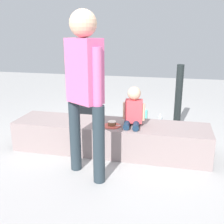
{
  "coord_description": "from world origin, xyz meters",
  "views": [
    {
      "loc": [
        0.75,
        -3.18,
        1.52
      ],
      "look_at": [
        0.1,
        -0.33,
        0.64
      ],
      "focal_mm": 43.36,
      "sensor_mm": 36.0,
      "label": 1
    }
  ],
  "objects_px": {
    "handbag_black_leather": "(87,112)",
    "gift_bag": "(140,118)",
    "water_bottle_near_gift": "(160,120)",
    "party_cup_red": "(187,134)",
    "cake_plate": "(112,125)",
    "child_seated": "(134,109)",
    "adult_standing": "(85,82)",
    "handbag_brown_canvas": "(112,129)"
  },
  "relations": [
    {
      "from": "handbag_black_leather",
      "to": "gift_bag",
      "type": "bearing_deg",
      "value": -11.1
    },
    {
      "from": "water_bottle_near_gift",
      "to": "party_cup_red",
      "type": "height_order",
      "value": "water_bottle_near_gift"
    },
    {
      "from": "gift_bag",
      "to": "cake_plate",
      "type": "bearing_deg",
      "value": -100.12
    },
    {
      "from": "child_seated",
      "to": "adult_standing",
      "type": "distance_m",
      "value": 0.87
    },
    {
      "from": "water_bottle_near_gift",
      "to": "handbag_brown_canvas",
      "type": "distance_m",
      "value": 0.95
    },
    {
      "from": "gift_bag",
      "to": "adult_standing",
      "type": "bearing_deg",
      "value": -101.97
    },
    {
      "from": "child_seated",
      "to": "handbag_brown_canvas",
      "type": "bearing_deg",
      "value": 126.59
    },
    {
      "from": "adult_standing",
      "to": "handbag_brown_canvas",
      "type": "relative_size",
      "value": 5.54
    },
    {
      "from": "child_seated",
      "to": "water_bottle_near_gift",
      "type": "distance_m",
      "value": 1.34
    },
    {
      "from": "cake_plate",
      "to": "party_cup_red",
      "type": "xyz_separation_m",
      "value": [
        0.95,
        0.82,
        -0.35
      ]
    },
    {
      "from": "party_cup_red",
      "to": "handbag_black_leather",
      "type": "relative_size",
      "value": 0.33
    },
    {
      "from": "water_bottle_near_gift",
      "to": "party_cup_red",
      "type": "bearing_deg",
      "value": -48.41
    },
    {
      "from": "child_seated",
      "to": "cake_plate",
      "type": "height_order",
      "value": "child_seated"
    },
    {
      "from": "child_seated",
      "to": "cake_plate",
      "type": "relative_size",
      "value": 2.16
    },
    {
      "from": "gift_bag",
      "to": "party_cup_red",
      "type": "height_order",
      "value": "gift_bag"
    },
    {
      "from": "child_seated",
      "to": "handbag_black_leather",
      "type": "relative_size",
      "value": 1.43
    },
    {
      "from": "party_cup_red",
      "to": "handbag_black_leather",
      "type": "bearing_deg",
      "value": 163.52
    },
    {
      "from": "child_seated",
      "to": "handbag_black_leather",
      "type": "xyz_separation_m",
      "value": [
        -1.01,
        1.23,
        -0.48
      ]
    },
    {
      "from": "gift_bag",
      "to": "handbag_black_leather",
      "type": "relative_size",
      "value": 0.96
    },
    {
      "from": "handbag_black_leather",
      "to": "handbag_brown_canvas",
      "type": "bearing_deg",
      "value": -48.67
    },
    {
      "from": "water_bottle_near_gift",
      "to": "handbag_black_leather",
      "type": "relative_size",
      "value": 0.55
    },
    {
      "from": "water_bottle_near_gift",
      "to": "handbag_black_leather",
      "type": "height_order",
      "value": "handbag_black_leather"
    },
    {
      "from": "adult_standing",
      "to": "gift_bag",
      "type": "bearing_deg",
      "value": 78.03
    },
    {
      "from": "adult_standing",
      "to": "cake_plate",
      "type": "relative_size",
      "value": 7.63
    },
    {
      "from": "gift_bag",
      "to": "handbag_brown_canvas",
      "type": "height_order",
      "value": "gift_bag"
    },
    {
      "from": "handbag_black_leather",
      "to": "handbag_brown_canvas",
      "type": "height_order",
      "value": "handbag_black_leather"
    },
    {
      "from": "adult_standing",
      "to": "gift_bag",
      "type": "distance_m",
      "value": 1.94
    },
    {
      "from": "party_cup_red",
      "to": "handbag_brown_canvas",
      "type": "relative_size",
      "value": 0.36
    },
    {
      "from": "adult_standing",
      "to": "party_cup_red",
      "type": "bearing_deg",
      "value": 50.92
    },
    {
      "from": "adult_standing",
      "to": "handbag_black_leather",
      "type": "bearing_deg",
      "value": 108.01
    },
    {
      "from": "party_cup_red",
      "to": "child_seated",
      "type": "bearing_deg",
      "value": -134.19
    },
    {
      "from": "water_bottle_near_gift",
      "to": "child_seated",
      "type": "bearing_deg",
      "value": -103.15
    },
    {
      "from": "adult_standing",
      "to": "water_bottle_near_gift",
      "type": "bearing_deg",
      "value": 69.64
    },
    {
      "from": "handbag_black_leather",
      "to": "party_cup_red",
      "type": "bearing_deg",
      "value": -16.48
    },
    {
      "from": "child_seated",
      "to": "handbag_brown_canvas",
      "type": "relative_size",
      "value": 1.57
    },
    {
      "from": "cake_plate",
      "to": "gift_bag",
      "type": "xyz_separation_m",
      "value": [
        0.2,
        1.14,
        -0.27
      ]
    },
    {
      "from": "handbag_black_leather",
      "to": "adult_standing",
      "type": "bearing_deg",
      "value": -71.99
    },
    {
      "from": "party_cup_red",
      "to": "water_bottle_near_gift",
      "type": "bearing_deg",
      "value": 131.59
    },
    {
      "from": "gift_bag",
      "to": "party_cup_red",
      "type": "distance_m",
      "value": 0.82
    },
    {
      "from": "cake_plate",
      "to": "water_bottle_near_gift",
      "type": "xyz_separation_m",
      "value": [
        0.53,
        1.3,
        -0.32
      ]
    },
    {
      "from": "child_seated",
      "to": "gift_bag",
      "type": "height_order",
      "value": "child_seated"
    },
    {
      "from": "child_seated",
      "to": "party_cup_red",
      "type": "distance_m",
      "value": 1.15
    }
  ]
}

